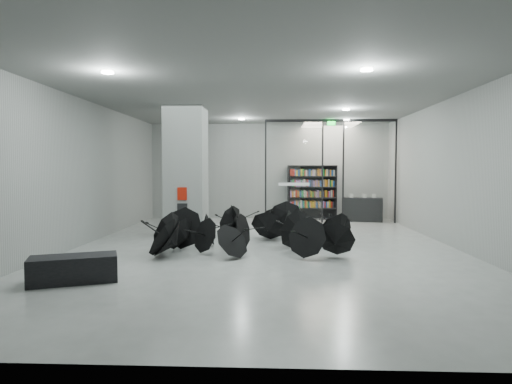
{
  "coord_description": "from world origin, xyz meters",
  "views": [
    {
      "loc": [
        0.27,
        -11.45,
        2.08
      ],
      "look_at": [
        -0.3,
        1.5,
        1.4
      ],
      "focal_mm": 30.55,
      "sensor_mm": 36.0,
      "label": 1
    }
  ],
  "objects_px": {
    "column": "(186,172)",
    "shop_counter": "(362,209)",
    "umbrella_cluster": "(249,236)",
    "bench": "(74,269)",
    "bookshelf": "(312,192)"
  },
  "relations": [
    {
      "from": "column",
      "to": "umbrella_cluster",
      "type": "xyz_separation_m",
      "value": [
        2.07,
        -1.92,
        -1.69
      ]
    },
    {
      "from": "shop_counter",
      "to": "column",
      "type": "bearing_deg",
      "value": -137.59
    },
    {
      "from": "umbrella_cluster",
      "to": "column",
      "type": "bearing_deg",
      "value": 137.11
    },
    {
      "from": "shop_counter",
      "to": "umbrella_cluster",
      "type": "bearing_deg",
      "value": -115.48
    },
    {
      "from": "column",
      "to": "shop_counter",
      "type": "xyz_separation_m",
      "value": [
        6.24,
        4.04,
        -1.53
      ]
    },
    {
      "from": "shop_counter",
      "to": "umbrella_cluster",
      "type": "distance_m",
      "value": 7.28
    },
    {
      "from": "column",
      "to": "shop_counter",
      "type": "bearing_deg",
      "value": 32.93
    },
    {
      "from": "bench",
      "to": "bookshelf",
      "type": "relative_size",
      "value": 0.68
    },
    {
      "from": "bench",
      "to": "shop_counter",
      "type": "bearing_deg",
      "value": 31.62
    },
    {
      "from": "column",
      "to": "shop_counter",
      "type": "height_order",
      "value": "column"
    },
    {
      "from": "column",
      "to": "bookshelf",
      "type": "height_order",
      "value": "column"
    },
    {
      "from": "column",
      "to": "bookshelf",
      "type": "relative_size",
      "value": 1.78
    },
    {
      "from": "bookshelf",
      "to": "umbrella_cluster",
      "type": "height_order",
      "value": "bookshelf"
    },
    {
      "from": "shop_counter",
      "to": "umbrella_cluster",
      "type": "height_order",
      "value": "umbrella_cluster"
    },
    {
      "from": "umbrella_cluster",
      "to": "shop_counter",
      "type": "bearing_deg",
      "value": 55.04
    }
  ]
}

